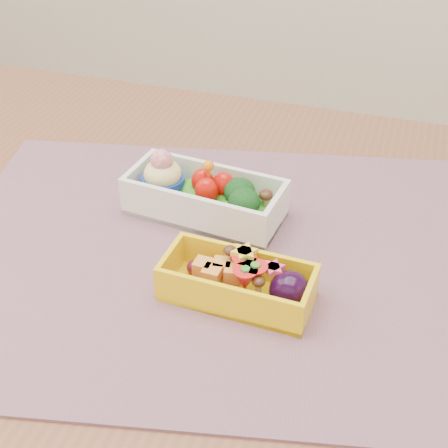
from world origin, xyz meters
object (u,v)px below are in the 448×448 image
(bento_white, at_px, (204,196))
(bento_yellow, at_px, (241,282))
(placemat, at_px, (216,254))
(table, at_px, (209,324))

(bento_white, height_order, bento_yellow, bento_white)
(placemat, height_order, bento_white, bento_white)
(bento_white, bearing_deg, bento_yellow, -51.04)
(placemat, bearing_deg, bento_white, 118.87)
(placemat, bearing_deg, table, -140.69)
(bento_yellow, bearing_deg, table, 137.10)
(table, xyz_separation_m, bento_white, (-0.03, 0.07, 0.13))
(placemat, bearing_deg, bento_yellow, -52.77)
(table, height_order, bento_white, bento_white)
(table, bearing_deg, placemat, 39.31)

